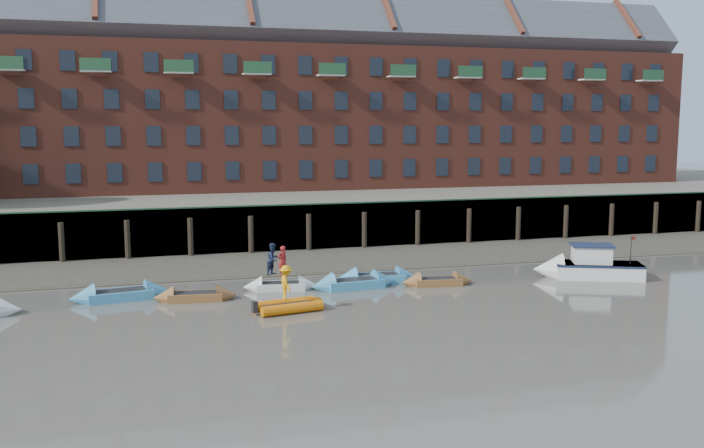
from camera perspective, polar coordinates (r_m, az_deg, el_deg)
name	(u,v)px	position (r m, az deg, el deg)	size (l,w,h in m)	color
ground	(374,343)	(30.62, 1.69, -9.10)	(220.00, 220.00, 0.00)	#5B574F
foreshore	(291,263)	(47.63, -4.72, -2.97)	(110.00, 8.00, 0.50)	#3D382F
mud_band	(301,273)	(44.35, -3.89, -3.77)	(110.00, 1.60, 0.10)	#4C4336
river_wall	(279,228)	(51.62, -5.65, -0.34)	(110.00, 1.23, 3.30)	#2D2A26
bank_terrace	(251,207)	(64.97, -7.71, 1.32)	(110.00, 28.00, 3.20)	#5E594D
apartment_terrace	(247,75)	(65.65, -8.02, 11.20)	(80.60, 15.56, 20.98)	brown
rowboat_1	(120,295)	(39.48, -17.31, -5.20)	(5.10, 2.19, 1.43)	teal
rowboat_2	(195,296)	(38.36, -11.90, -5.44)	(4.25, 1.60, 1.20)	brown
rowboat_3	(281,286)	(40.06, -5.49, -4.75)	(4.09, 1.67, 1.15)	silver
rowboat_4	(354,283)	(40.30, 0.14, -4.58)	(4.94, 1.84, 1.40)	teal
rowboat_5	(377,278)	(41.71, 1.91, -4.16)	(4.82, 1.75, 1.37)	teal
rowboat_6	(437,281)	(41.25, 6.54, -4.39)	(4.12, 1.56, 1.17)	brown
rib_tender	(291,306)	(35.67, -4.70, -6.25)	(3.39, 2.09, 0.57)	#D76808
motor_launch	(580,267)	(44.80, 17.07, -3.15)	(6.35, 4.12, 2.50)	silver
person_rower_a	(282,261)	(39.71, -5.35, -2.83)	(0.59, 0.39, 1.62)	maroon
person_rower_b	(273,259)	(40.00, -6.06, -2.68)	(0.84, 0.66, 1.73)	#19233F
person_rib_crew	(286,283)	(35.28, -5.07, -4.52)	(1.09, 0.63, 1.69)	orange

